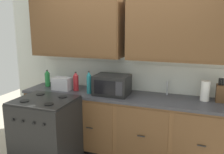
% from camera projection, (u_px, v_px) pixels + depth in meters
% --- Properties ---
extents(wall_unit, '(4.13, 0.40, 2.39)m').
position_uv_depth(wall_unit, '(127.00, 42.00, 3.42)').
color(wall_unit, silver).
rests_on(wall_unit, ground_plane).
extents(counter_run, '(2.96, 0.64, 0.91)m').
position_uv_depth(counter_run, '(122.00, 124.00, 3.49)').
color(counter_run, black).
rests_on(counter_run, ground_plane).
extents(stove_range, '(0.76, 0.68, 0.95)m').
position_uv_depth(stove_range, '(46.00, 133.00, 3.20)').
color(stove_range, black).
rests_on(stove_range, ground_plane).
extents(microwave, '(0.48, 0.37, 0.28)m').
position_uv_depth(microwave, '(112.00, 85.00, 3.37)').
color(microwave, black).
rests_on(microwave, counter_run).
extents(toaster, '(0.28, 0.18, 0.19)m').
position_uv_depth(toaster, '(62.00, 84.00, 3.63)').
color(toaster, '#B7B7BC').
rests_on(toaster, counter_run).
extents(knife_block, '(0.11, 0.14, 0.31)m').
position_uv_depth(knife_block, '(221.00, 93.00, 3.06)').
color(knife_block, '#52361E').
rests_on(knife_block, counter_run).
extents(sink_faucet, '(0.02, 0.02, 0.20)m').
position_uv_depth(sink_faucet, '(167.00, 88.00, 3.36)').
color(sink_faucet, '#B2B5BA').
rests_on(sink_faucet, counter_run).
extents(paper_towel_roll, '(0.12, 0.12, 0.26)m').
position_uv_depth(paper_towel_roll, '(205.00, 91.00, 3.10)').
color(paper_towel_roll, white).
rests_on(paper_towel_roll, counter_run).
extents(bottle_teal, '(0.07, 0.07, 0.33)m').
position_uv_depth(bottle_teal, '(89.00, 83.00, 3.42)').
color(bottle_teal, '#1E707A').
rests_on(bottle_teal, counter_run).
extents(bottle_green, '(0.08, 0.08, 0.27)m').
position_uv_depth(bottle_green, '(47.00, 78.00, 3.83)').
color(bottle_green, '#237A38').
rests_on(bottle_green, counter_run).
extents(bottle_red, '(0.08, 0.08, 0.29)m').
position_uv_depth(bottle_red, '(76.00, 81.00, 3.57)').
color(bottle_red, maroon).
rests_on(bottle_red, counter_run).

